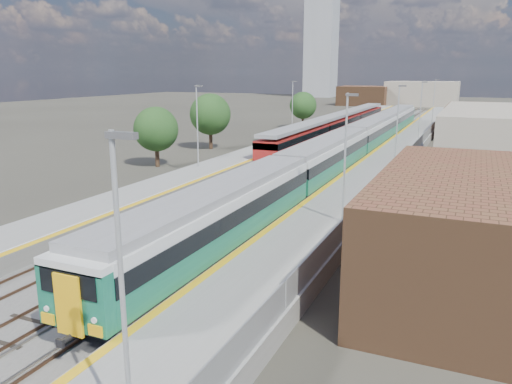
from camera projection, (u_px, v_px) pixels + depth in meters
The scene contains 11 objects.
ground at pixel (346, 158), 57.33m from camera, with size 320.00×320.00×0.00m, color #47443A.
ballast_bed at pixel (333, 154), 60.43m from camera, with size 10.50×155.00×0.06m, color #565451.
tracks at pixel (341, 151), 61.67m from camera, with size 8.96×160.00×0.17m.
platform_right at pixel (397, 153), 57.36m from camera, with size 4.70×155.00×8.52m.
platform_left at pixel (280, 146), 62.97m from camera, with size 4.30×155.00×8.52m.
buildings at pixel (360, 68), 140.76m from camera, with size 72.00×185.50×40.00m.
green_train at pixel (354, 142), 53.39m from camera, with size 2.98×82.79×3.28m.
red_train at pixel (338, 124), 74.23m from camera, with size 2.77×56.20×3.50m.
tree_a at pixel (156, 129), 51.39m from camera, with size 4.59×4.59×6.23m.
tree_b at pixel (210, 114), 63.17m from camera, with size 5.20×5.20×7.05m.
tree_c at pixel (303, 105), 86.87m from camera, with size 4.68×4.68×6.34m.
Camera 1 is at (13.32, -6.03, 9.65)m, focal length 35.00 mm.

